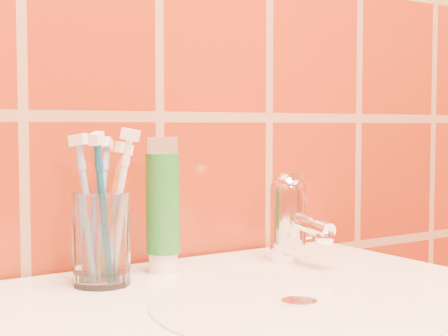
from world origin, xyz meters
TOP-DOWN VIEW (x-y plane):
  - glass_tumbler at (-0.13, 1.10)m, footprint 0.08×0.08m
  - toothpaste_tube at (-0.04, 1.12)m, footprint 0.05×0.04m
  - faucet at (0.14, 1.09)m, footprint 0.05×0.11m
  - toothbrush_0 at (-0.11, 1.10)m, footprint 0.09×0.09m
  - toothbrush_1 at (-0.13, 1.09)m, footprint 0.09×0.08m
  - toothbrush_2 at (-0.12, 1.13)m, footprint 0.13×0.14m
  - toothbrush_3 at (-0.14, 1.11)m, footprint 0.07×0.08m
  - toothbrush_4 at (-0.11, 1.12)m, footprint 0.09×0.08m

SIDE VIEW (x-z plane):
  - glass_tumbler at x=-0.13m, z-range 0.85..0.96m
  - faucet at x=0.14m, z-range 0.85..0.97m
  - toothpaste_tube at x=-0.04m, z-range 0.84..1.01m
  - toothbrush_4 at x=-0.11m, z-range 0.84..1.01m
  - toothbrush_2 at x=-0.12m, z-range 0.84..1.03m
  - toothbrush_3 at x=-0.14m, z-range 0.84..1.03m
  - toothbrush_1 at x=-0.13m, z-range 0.84..1.03m
  - toothbrush_0 at x=-0.11m, z-range 0.84..1.03m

